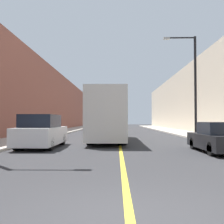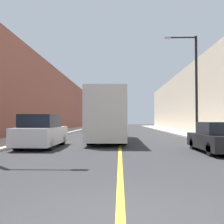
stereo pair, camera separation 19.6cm
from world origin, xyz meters
The scene contains 10 objects.
ground_plane centered at (0.00, 0.00, 0.00)m, with size 200.00×200.00×0.00m, color #2D2D30.
sidewalk_left centered at (-7.48, 30.00, 0.07)m, with size 3.35×72.00×0.15m, color #B2AA9E.
sidewalk_right centered at (7.48, 30.00, 0.07)m, with size 3.35×72.00×0.15m, color #B2AA9E.
building_row_left centered at (-11.15, 30.00, 4.51)m, with size 4.00×72.00×9.03m, color brown.
building_row_right centered at (11.15, 30.00, 4.47)m, with size 4.00×72.00×8.94m, color beige.
road_center_line centered at (0.00, 30.00, 0.00)m, with size 0.16×72.00×0.01m, color gold.
bus centered at (-0.83, 15.50, 1.88)m, with size 2.47×10.55×3.54m.
parked_suv_left centered at (-4.46, 10.69, 0.86)m, with size 1.98×4.81×1.86m.
car_right_near centered at (4.71, 8.61, 0.66)m, with size 1.87×4.33×1.46m.
street_lamp_right centered at (5.89, 16.91, 4.77)m, with size 2.64×0.24×8.15m.
Camera 2 is at (-0.01, -4.05, 1.54)m, focal length 42.00 mm.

